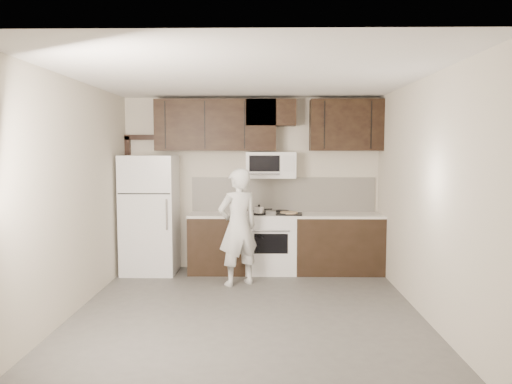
{
  "coord_description": "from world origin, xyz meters",
  "views": [
    {
      "loc": [
        0.2,
        -5.65,
        1.89
      ],
      "look_at": [
        0.09,
        0.9,
        1.33
      ],
      "focal_mm": 35.0,
      "sensor_mm": 36.0,
      "label": 1
    }
  ],
  "objects_px": {
    "refrigerator": "(150,214)",
    "person": "(238,227)",
    "microwave": "(271,165)",
    "stove": "(271,242)"
  },
  "relations": [
    {
      "from": "refrigerator",
      "to": "person",
      "type": "xyz_separation_m",
      "value": [
        1.38,
        -0.69,
        -0.08
      ]
    },
    {
      "from": "microwave",
      "to": "stove",
      "type": "bearing_deg",
      "value": -89.9
    },
    {
      "from": "stove",
      "to": "person",
      "type": "distance_m",
      "value": 0.94
    },
    {
      "from": "stove",
      "to": "microwave",
      "type": "bearing_deg",
      "value": 90.1
    },
    {
      "from": "person",
      "to": "microwave",
      "type": "bearing_deg",
      "value": -148.74
    },
    {
      "from": "stove",
      "to": "person",
      "type": "xyz_separation_m",
      "value": [
        -0.47,
        -0.74,
        0.36
      ]
    },
    {
      "from": "refrigerator",
      "to": "person",
      "type": "distance_m",
      "value": 1.55
    },
    {
      "from": "person",
      "to": "refrigerator",
      "type": "bearing_deg",
      "value": -56.51
    },
    {
      "from": "stove",
      "to": "microwave",
      "type": "xyz_separation_m",
      "value": [
        -0.0,
        0.12,
        1.19
      ]
    },
    {
      "from": "refrigerator",
      "to": "microwave",
      "type": "bearing_deg",
      "value": 5.15
    }
  ]
}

